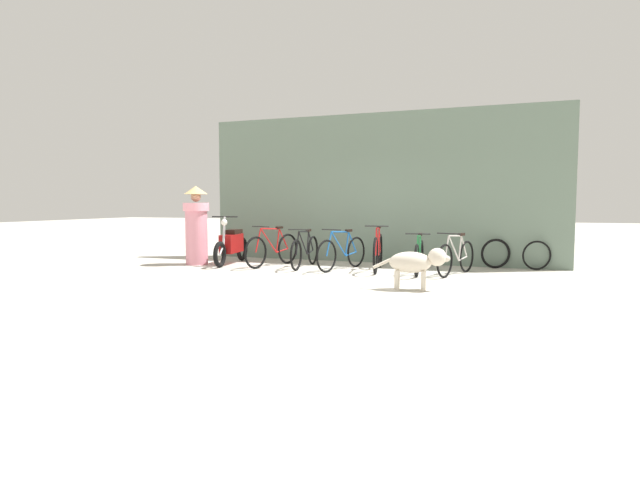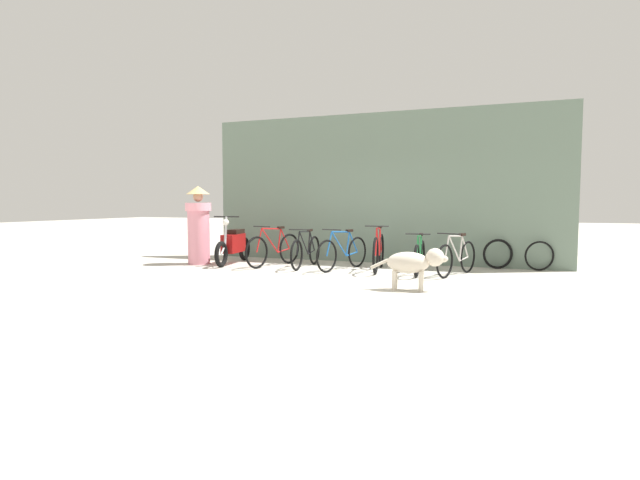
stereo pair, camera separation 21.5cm
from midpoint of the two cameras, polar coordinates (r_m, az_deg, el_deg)
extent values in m
plane|color=#B7B2A5|center=(8.64, 2.36, -4.81)|extent=(60.00, 60.00, 0.00)
cube|color=slate|center=(11.48, 7.35, 5.88)|extent=(8.13, 0.20, 3.38)
torus|color=black|center=(10.38, -6.66, -1.42)|extent=(0.21, 0.67, 0.68)
torus|color=black|center=(11.19, -2.97, -0.99)|extent=(0.21, 0.67, 0.68)
cylinder|color=red|center=(10.67, -5.17, -0.07)|extent=(0.16, 0.52, 0.56)
cylinder|color=red|center=(10.91, -4.12, -0.06)|extent=(0.06, 0.14, 0.51)
cylinder|color=red|center=(10.70, -5.00, 1.30)|extent=(0.18, 0.60, 0.06)
cylinder|color=red|center=(11.04, -3.62, -1.20)|extent=(0.13, 0.40, 0.08)
cylinder|color=red|center=(11.06, -3.45, 0.13)|extent=(0.11, 0.31, 0.47)
cylinder|color=red|center=(10.42, -6.38, -0.05)|extent=(0.07, 0.19, 0.50)
cube|color=black|center=(10.93, -3.95, 1.43)|extent=(0.11, 0.19, 0.05)
cylinder|color=black|center=(10.46, -6.09, 1.53)|extent=(0.45, 0.14, 0.02)
torus|color=black|center=(10.02, -2.08, -1.72)|extent=(0.07, 0.64, 0.63)
torus|color=black|center=(11.02, -0.09, -1.17)|extent=(0.07, 0.64, 0.63)
cylinder|color=black|center=(10.39, -1.26, -0.37)|extent=(0.05, 0.53, 0.53)
cylinder|color=black|center=(10.67, -0.69, -0.33)|extent=(0.03, 0.14, 0.48)
cylinder|color=black|center=(10.42, -1.16, 0.96)|extent=(0.05, 0.62, 0.06)
cylinder|color=black|center=(10.83, -0.43, -1.40)|extent=(0.04, 0.40, 0.08)
cylinder|color=black|center=(10.86, -0.34, -0.12)|extent=(0.04, 0.32, 0.44)
cylinder|color=black|center=(10.07, -1.92, -0.38)|extent=(0.04, 0.19, 0.47)
cube|color=black|center=(10.71, -0.60, 1.12)|extent=(0.08, 0.18, 0.05)
cylinder|color=black|center=(10.13, -1.76, 1.18)|extent=(0.46, 0.04, 0.02)
torus|color=black|center=(9.73, 1.41, -1.86)|extent=(0.23, 0.63, 0.65)
torus|color=black|center=(10.59, 4.86, -1.37)|extent=(0.23, 0.63, 0.65)
cylinder|color=#1959A5|center=(10.04, 2.82, -0.47)|extent=(0.18, 0.51, 0.54)
cylinder|color=#1959A5|center=(10.29, 3.81, -0.45)|extent=(0.07, 0.14, 0.49)
cylinder|color=#1959A5|center=(10.06, 3.00, 0.93)|extent=(0.21, 0.59, 0.06)
cylinder|color=#1959A5|center=(10.43, 4.26, -1.59)|extent=(0.15, 0.39, 0.08)
cylinder|color=#1959A5|center=(10.45, 4.43, -0.24)|extent=(0.12, 0.31, 0.45)
cylinder|color=#1959A5|center=(9.77, 1.69, -0.45)|extent=(0.08, 0.18, 0.48)
cube|color=black|center=(10.31, 3.98, 1.09)|extent=(0.12, 0.19, 0.05)
cylinder|color=black|center=(9.82, 1.97, 1.18)|extent=(0.45, 0.16, 0.02)
torus|color=black|center=(9.57, 7.01, -1.80)|extent=(0.15, 0.71, 0.71)
torus|color=black|center=(10.61, 7.60, -1.21)|extent=(0.15, 0.71, 0.71)
cylinder|color=red|center=(9.95, 7.27, -0.23)|extent=(0.10, 0.52, 0.59)
cylinder|color=red|center=(10.25, 7.43, -0.20)|extent=(0.05, 0.13, 0.54)
cylinder|color=red|center=(9.99, 7.31, 1.32)|extent=(0.11, 0.60, 0.06)
cylinder|color=red|center=(10.42, 7.49, -1.46)|extent=(0.08, 0.40, 0.08)
cylinder|color=red|center=(10.45, 7.54, 0.03)|extent=(0.07, 0.31, 0.50)
cylinder|color=red|center=(9.63, 7.07, -0.22)|extent=(0.05, 0.19, 0.52)
cube|color=black|center=(10.29, 7.47, 1.47)|extent=(0.10, 0.19, 0.05)
cylinder|color=black|center=(9.69, 7.14, 1.58)|extent=(0.46, 0.09, 0.02)
torus|color=black|center=(9.30, 11.64, -2.35)|extent=(0.10, 0.61, 0.61)
torus|color=black|center=(10.30, 12.19, -1.72)|extent=(0.10, 0.61, 0.61)
cylinder|color=#1E7238|center=(9.67, 11.88, -0.92)|extent=(0.06, 0.50, 0.51)
cylinder|color=#1E7238|center=(9.96, 12.04, -0.86)|extent=(0.04, 0.13, 0.46)
cylinder|color=#1E7238|center=(9.70, 11.93, 0.45)|extent=(0.07, 0.58, 0.06)
cylinder|color=#1E7238|center=(10.12, 12.09, -1.96)|extent=(0.05, 0.38, 0.07)
cylinder|color=#1E7238|center=(10.15, 12.13, -0.64)|extent=(0.05, 0.30, 0.43)
cylinder|color=#1E7238|center=(9.36, 11.70, -0.95)|extent=(0.04, 0.18, 0.45)
cube|color=black|center=(9.99, 12.08, 0.64)|extent=(0.08, 0.18, 0.05)
cylinder|color=black|center=(9.41, 11.77, 0.67)|extent=(0.46, 0.06, 0.02)
torus|color=black|center=(9.29, 14.71, -2.37)|extent=(0.25, 0.60, 0.62)
torus|color=black|center=(10.16, 17.12, -1.86)|extent=(0.25, 0.60, 0.62)
cylinder|color=beige|center=(9.61, 15.72, -0.97)|extent=(0.19, 0.46, 0.52)
cylinder|color=beige|center=(9.86, 16.40, -0.94)|extent=(0.07, 0.13, 0.47)
cylinder|color=beige|center=(9.63, 15.87, 0.44)|extent=(0.21, 0.53, 0.06)
cylinder|color=beige|center=(10.00, 16.70, -2.08)|extent=(0.15, 0.35, 0.07)
cylinder|color=beige|center=(10.02, 16.84, -0.73)|extent=(0.12, 0.28, 0.43)
cylinder|color=beige|center=(9.34, 14.93, -0.96)|extent=(0.08, 0.17, 0.46)
cube|color=black|center=(9.89, 16.55, 0.60)|extent=(0.13, 0.19, 0.05)
cylinder|color=black|center=(9.38, 15.15, 0.69)|extent=(0.44, 0.18, 0.02)
torus|color=black|center=(10.72, -10.66, -1.61)|extent=(0.17, 0.56, 0.56)
torus|color=black|center=(11.92, -8.12, -0.99)|extent=(0.17, 0.56, 0.56)
cube|color=maroon|center=(11.30, -9.33, -0.36)|extent=(0.39, 0.81, 0.41)
cube|color=black|center=(11.41, -9.08, 0.96)|extent=(0.31, 0.53, 0.10)
cylinder|color=silver|center=(10.90, -10.17, 1.05)|extent=(0.07, 0.15, 0.61)
cylinder|color=silver|center=(10.80, -10.46, -1.08)|extent=(0.07, 0.23, 0.21)
cylinder|color=black|center=(10.93, -10.09, 2.64)|extent=(0.58, 0.11, 0.03)
sphere|color=silver|center=(10.91, -10.15, 2.01)|extent=(0.16, 0.16, 0.14)
ellipsoid|color=beige|center=(7.91, 10.81, -2.54)|extent=(0.70, 0.42, 0.33)
cylinder|color=beige|center=(8.03, 12.27, -4.48)|extent=(0.08, 0.08, 0.31)
cylinder|color=beige|center=(7.85, 12.24, -4.68)|extent=(0.08, 0.08, 0.31)
cylinder|color=beige|center=(8.05, 9.36, -4.41)|extent=(0.08, 0.08, 0.31)
cylinder|color=beige|center=(7.87, 9.26, -4.61)|extent=(0.08, 0.08, 0.31)
sphere|color=beige|center=(7.89, 13.77, -1.94)|extent=(0.32, 0.32, 0.28)
ellipsoid|color=beige|center=(7.90, 14.64, -2.11)|extent=(0.17, 0.13, 0.11)
cylinder|color=beige|center=(7.95, 7.59, -2.71)|extent=(0.29, 0.09, 0.18)
cylinder|color=pink|center=(11.38, -13.17, 0.73)|extent=(0.68, 0.68, 1.36)
cylinder|color=#FFA0B2|center=(11.36, -13.22, 3.71)|extent=(0.80, 0.80, 0.18)
sphere|color=tan|center=(11.36, -13.24, 4.82)|extent=(0.31, 0.31, 0.22)
cone|color=tan|center=(11.36, -13.25, 5.57)|extent=(0.73, 0.73, 0.18)
torus|color=black|center=(10.97, 24.30, -1.67)|extent=(0.57, 0.26, 0.60)
torus|color=black|center=(10.95, 20.19, -1.51)|extent=(0.60, 0.27, 0.62)
camera|label=1|loc=(0.11, -89.36, 0.05)|focal=28.00mm
camera|label=2|loc=(0.11, 90.64, -0.05)|focal=28.00mm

